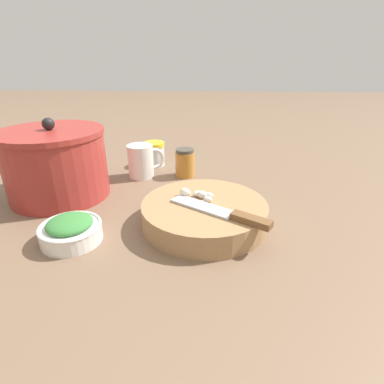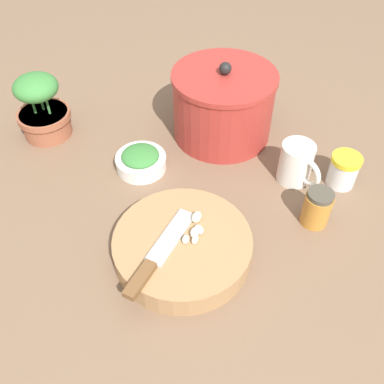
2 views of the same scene
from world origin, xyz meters
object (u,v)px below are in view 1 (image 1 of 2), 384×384
Objects in this scene: cutting_board at (204,213)px; stock_pot at (56,164)px; chef_knife at (225,213)px; coffee_mug at (142,161)px; garlic_cloves at (197,194)px; spice_jar at (155,154)px; honey_jar at (185,163)px; herb_bowl at (71,230)px.

cutting_board is 1.06× the size of stock_pot.
coffee_mug is at bearing 68.09° from chef_knife.
spice_jar is at bearing 23.76° from garlic_cloves.
chef_knife is 2.48× the size of garlic_cloves.
stock_pot reaches higher than honey_jar.
garlic_cloves is 0.32× the size of stock_pot.
honey_jar is at bearing -63.99° from stock_pot.
coffee_mug reaches higher than spice_jar.
spice_jar is (0.34, 0.15, -0.02)m from garlic_cloves.
herb_bowl is at bearing 151.25° from honey_jar.
chef_knife is 0.29m from herb_bowl.
coffee_mug is 0.42× the size of stock_pot.
stock_pot is (-0.15, 0.30, 0.04)m from honey_jar.
cutting_board is 2.52× the size of coffee_mug.
honey_jar is (0.27, 0.06, 0.02)m from cutting_board.
spice_jar reaches higher than herb_bowl.
stock_pot is (-0.14, 0.18, 0.04)m from coffee_mug.
coffee_mug reaches higher than chef_knife.
spice_jar is at bearing -39.99° from stock_pot.
cutting_board is at bearing -145.01° from coffee_mug.
stock_pot reaches higher than chef_knife.
herb_bowl is at bearing 168.67° from coffee_mug.
honey_jar is at bearing 12.46° from cutting_board.
herb_bowl is (-0.03, 0.29, -0.03)m from chef_knife.
cutting_board is at bearing -155.64° from spice_jar.
chef_knife is (-0.05, -0.04, 0.03)m from cutting_board.
chef_knife reaches higher than cutting_board.
coffee_mug is (0.26, 0.18, 0.02)m from cutting_board.
stock_pot is (0.10, 0.35, 0.03)m from garlic_cloves.
garlic_cloves is at bearing 69.18° from chef_knife.
cutting_board is at bearing -167.54° from honey_jar.
herb_bowl is at bearing 128.08° from chef_knife.
stock_pot is at bearing 29.08° from herb_bowl.
chef_knife is 0.09m from garlic_cloves.
coffee_mug is 0.23m from stock_pot.
stock_pot is at bearing 99.27° from chef_knife.
herb_bowl is 0.45m from spice_jar.
spice_jar reaches higher than cutting_board.
coffee_mug is at bearing -52.44° from stock_pot.
garlic_cloves is 0.76× the size of coffee_mug.
stock_pot is at bearing 116.01° from honey_jar.
stock_pot is (0.12, 0.36, 0.06)m from cutting_board.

